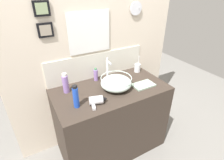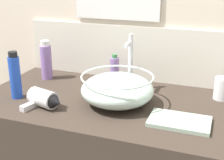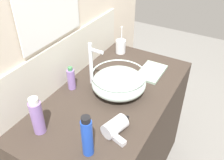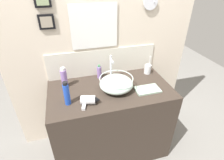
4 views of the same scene
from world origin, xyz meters
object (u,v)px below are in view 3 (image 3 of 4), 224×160
object	(u,v)px
lotion_bottle	(87,137)
hand_towel	(151,72)
faucet	(92,62)
shampoo_bottle	(37,116)
hair_drier	(117,125)
toothbrush_cup	(121,46)
soap_dispenser	(71,79)
glass_bowl_sink	(119,82)

from	to	relation	value
lotion_bottle	hand_towel	distance (m)	0.76
faucet	shampoo_bottle	distance (m)	0.48
hair_drier	hand_towel	distance (m)	0.58
faucet	hair_drier	distance (m)	0.45
toothbrush_cup	shampoo_bottle	xyz separation A→B (m)	(-0.91, -0.03, 0.05)
soap_dispenser	faucet	bearing A→B (deg)	-37.04
hair_drier	lotion_bottle	distance (m)	0.20
hair_drier	lotion_bottle	bearing A→B (deg)	164.44
hair_drier	soap_dispenser	size ratio (longest dim) A/B	1.18
soap_dispenser	hand_towel	world-z (taller)	soap_dispenser
hair_drier	shampoo_bottle	xyz separation A→B (m)	(-0.19, 0.34, 0.06)
glass_bowl_sink	lotion_bottle	xyz separation A→B (m)	(-0.47, -0.09, 0.04)
hair_drier	toothbrush_cup	size ratio (longest dim) A/B	0.87
toothbrush_cup	soap_dispenser	size ratio (longest dim) A/B	1.36
shampoo_bottle	lotion_bottle	size ratio (longest dim) A/B	0.95
hair_drier	shampoo_bottle	bearing A→B (deg)	119.88
glass_bowl_sink	hand_towel	bearing A→B (deg)	-17.68
hair_drier	hand_towel	world-z (taller)	hair_drier
shampoo_bottle	soap_dispenser	size ratio (longest dim) A/B	1.39
glass_bowl_sink	faucet	world-z (taller)	faucet
toothbrush_cup	soap_dispenser	xyz separation A→B (m)	(-0.55, 0.05, 0.02)
glass_bowl_sink	shampoo_bottle	bearing A→B (deg)	158.17
glass_bowl_sink	hand_towel	xyz separation A→B (m)	(0.29, -0.09, -0.06)
faucet	toothbrush_cup	bearing A→B (deg)	4.45
hair_drier	toothbrush_cup	distance (m)	0.81
soap_dispenser	lotion_bottle	bearing A→B (deg)	-134.51
glass_bowl_sink	lotion_bottle	size ratio (longest dim) A/B	1.45
lotion_bottle	hair_drier	bearing A→B (deg)	-15.56
soap_dispenser	hand_towel	bearing A→B (deg)	-42.00
soap_dispenser	hair_drier	bearing A→B (deg)	-112.73
glass_bowl_sink	faucet	size ratio (longest dim) A/B	1.15
glass_bowl_sink	toothbrush_cup	size ratio (longest dim) A/B	1.56
faucet	hand_towel	xyz separation A→B (m)	(0.29, -0.28, -0.15)
glass_bowl_sink	lotion_bottle	bearing A→B (deg)	-168.55
hand_towel	hair_drier	bearing A→B (deg)	-174.78
shampoo_bottle	lotion_bottle	world-z (taller)	lotion_bottle
toothbrush_cup	hair_drier	bearing A→B (deg)	-153.10
toothbrush_cup	hand_towel	size ratio (longest dim) A/B	0.87
shampoo_bottle	hair_drier	bearing A→B (deg)	-60.12
soap_dispenser	hand_towel	distance (m)	0.54
lotion_bottle	soap_dispenser	size ratio (longest dim) A/B	1.46
shampoo_bottle	faucet	bearing A→B (deg)	-0.63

